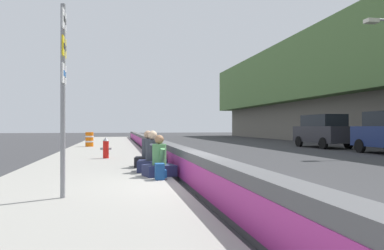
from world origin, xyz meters
TOP-DOWN VIEW (x-y plane):
  - ground_plane at (0.00, 0.00)m, footprint 160.00×160.00m
  - sidewalk_strip at (0.00, 2.65)m, footprint 80.00×4.40m
  - jersey_barrier at (0.00, 0.00)m, footprint 76.00×0.45m
  - route_sign_post at (-1.21, 2.84)m, footprint 0.44×0.09m
  - fire_hydrant at (7.36, 2.31)m, footprint 0.26×0.46m
  - seated_person_foreground at (1.46, 0.75)m, footprint 0.83×0.92m
  - seated_person_middle at (2.46, 0.83)m, footprint 0.85×0.96m
  - seated_person_rear at (3.79, 0.85)m, footprint 0.83×0.94m
  - backpack at (0.79, 0.80)m, footprint 0.32×0.28m
  - construction_barrel at (16.83, 3.64)m, footprint 0.54×0.54m
  - parked_car_fourth at (14.69, -12.07)m, footprint 4.85×2.16m

SIDE VIEW (x-z plane):
  - ground_plane at x=0.00m, z-range 0.00..0.00m
  - sidewalk_strip at x=0.00m, z-range 0.00..0.14m
  - backpack at x=0.79m, z-range 0.13..0.53m
  - jersey_barrier at x=0.00m, z-range 0.00..0.85m
  - seated_person_foreground at x=1.46m, z-range -0.07..1.03m
  - seated_person_rear at x=3.79m, z-range -0.08..1.11m
  - seated_person_middle at x=2.46m, z-range -0.08..1.12m
  - fire_hydrant at x=7.36m, z-range 0.15..1.03m
  - construction_barrel at x=16.83m, z-range 0.14..1.09m
  - parked_car_fourth at x=14.69m, z-range 0.04..2.32m
  - route_sign_post at x=-1.21m, z-range 0.43..4.03m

